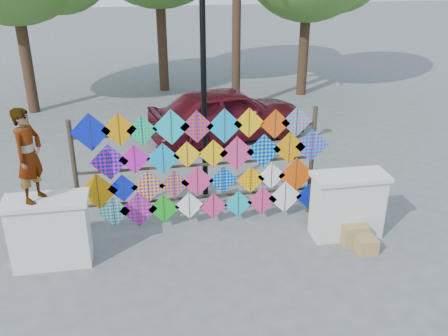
{
  "coord_description": "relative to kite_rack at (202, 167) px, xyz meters",
  "views": [
    {
      "loc": [
        -1.05,
        -7.95,
        5.14
      ],
      "look_at": [
        0.47,
        0.6,
        1.24
      ],
      "focal_mm": 40.0,
      "sensor_mm": 36.0,
      "label": 1
    }
  ],
  "objects": [
    {
      "name": "ground",
      "position": [
        -0.07,
        -0.73,
        -1.23
      ],
      "size": [
        80.0,
        80.0,
        0.0
      ],
      "primitive_type": "plane",
      "color": "slate",
      "rests_on": "ground"
    },
    {
      "name": "parapet_left",
      "position": [
        -2.77,
        -0.93,
        -0.58
      ],
      "size": [
        1.4,
        0.65,
        1.28
      ],
      "color": "silver",
      "rests_on": "ground"
    },
    {
      "name": "parapet_right",
      "position": [
        2.63,
        -0.93,
        -0.58
      ],
      "size": [
        1.4,
        0.65,
        1.28
      ],
      "color": "silver",
      "rests_on": "ground"
    },
    {
      "name": "kite_rack",
      "position": [
        0.0,
        0.0,
        0.0
      ],
      "size": [
        4.93,
        0.24,
        2.43
      ],
      "color": "#31271B",
      "rests_on": "ground"
    },
    {
      "name": "vendor_woman",
      "position": [
        -2.9,
        -0.93,
        0.84
      ],
      "size": [
        0.59,
        0.68,
        1.58
      ],
      "primitive_type": "imported",
      "rotation": [
        0.0,
        0.0,
        1.11
      ],
      "color": "#99999E",
      "rests_on": "parapet_left"
    },
    {
      "name": "sedan",
      "position": [
        1.35,
        4.6,
        -0.47
      ],
      "size": [
        4.79,
        2.8,
        1.53
      ],
      "primitive_type": "imported",
      "rotation": [
        0.0,
        0.0,
        1.8
      ],
      "color": "#500D18",
      "rests_on": "ground"
    },
    {
      "name": "lamppost",
      "position": [
        0.23,
        1.27,
        1.46
      ],
      "size": [
        0.28,
        0.28,
        4.46
      ],
      "color": "black",
      "rests_on": "ground"
    },
    {
      "name": "cardboard_box_near",
      "position": [
        2.66,
        -1.22,
        -1.02
      ],
      "size": [
        0.47,
        0.42,
        0.42
      ],
      "primitive_type": "cube",
      "color": "#9C7A4B",
      "rests_on": "ground"
    },
    {
      "name": "cardboard_box_far",
      "position": [
        2.77,
        -1.57,
        -1.08
      ],
      "size": [
        0.35,
        0.32,
        0.3
      ],
      "primitive_type": "cube",
      "color": "#9C7A4B",
      "rests_on": "ground"
    }
  ]
}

